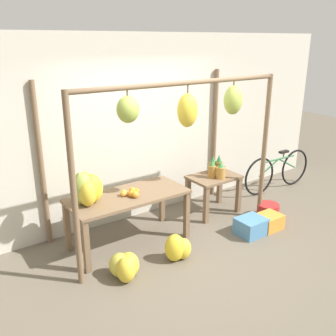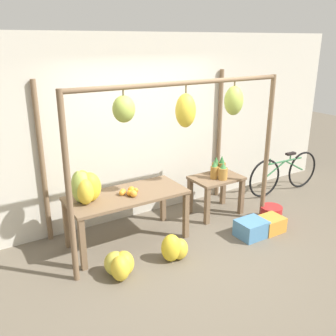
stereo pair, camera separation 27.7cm
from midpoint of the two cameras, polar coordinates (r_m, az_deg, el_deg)
name	(u,v)px [view 2 (the right image)]	position (r m, az deg, el deg)	size (l,w,h in m)	color
ground_plane	(198,257)	(5.06, 6.14, -13.30)	(20.00, 20.00, 0.00)	#665B4C
shop_wall_back	(139,129)	(5.75, -3.04, 5.97)	(8.00, 0.08, 2.80)	beige
stall_awning	(178,124)	(4.87, 3.16, 6.66)	(3.08, 1.28, 2.23)	brown
display_table_main	(127,201)	(5.09, -4.71, -5.02)	(1.61, 0.73, 0.73)	brown
display_table_side	(216,185)	(6.05, 8.65, -2.64)	(0.79, 0.55, 0.63)	brown
banana_pile_on_table	(84,187)	(4.81, -11.05, -2.94)	(0.42, 0.40, 0.42)	yellow
orange_pile	(129,192)	(5.00, -4.39, -3.70)	(0.27, 0.23, 0.09)	orange
pineapple_cluster	(219,169)	(6.00, 9.02, -0.13)	(0.34, 0.44, 0.32)	#B27F38
banana_pile_ground_left	(120,265)	(4.62, -5.60, -14.50)	(0.43, 0.47, 0.32)	gold
banana_pile_ground_right	(174,248)	(4.88, 2.64, -12.16)	(0.41, 0.30, 0.37)	gold
fruit_crate_white	(251,229)	(5.59, 13.99, -8.97)	(0.41, 0.35, 0.25)	#4C84B2
blue_bucket	(271,213)	(6.17, 16.66, -6.60)	(0.34, 0.34, 0.22)	#AD2323
parked_bicycle	(284,173)	(7.23, 18.33, -0.75)	(1.66, 0.10, 0.74)	black
fruit_crate_purple	(270,224)	(5.82, 16.67, -8.21)	(0.36, 0.31, 0.22)	orange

